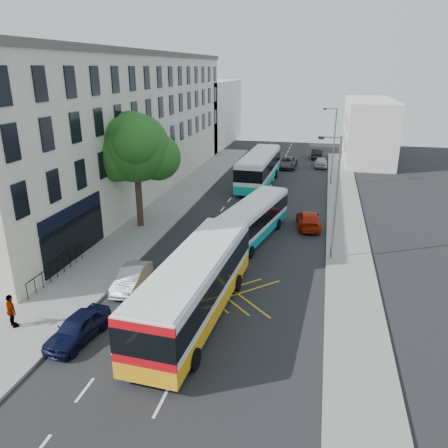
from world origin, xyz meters
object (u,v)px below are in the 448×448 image
Objects in this scene: pedestrian_far at (11,311)px; parked_car_silver at (132,278)px; distant_car_dark at (317,153)px; lamp_near at (335,192)px; red_hatchback at (308,219)px; street_tree at (135,149)px; bus_near at (195,286)px; bus_far at (259,168)px; motorbike at (148,353)px; distant_car_silver at (321,162)px; parked_car_blue at (78,328)px; distant_car_grey at (287,163)px; lamp_far at (333,142)px; bus_mid at (253,220)px.

parked_car_silver is at bearing -93.53° from pedestrian_far.
parked_car_silver is at bearing 78.05° from distant_car_dark.
red_hatchback is (-1.65, 6.05, -3.98)m from lamp_near.
street_tree is 15.78m from pedestrian_far.
bus_near is 0.98× the size of bus_far.
red_hatchback is at bearing 81.30° from motorbike.
motorbike reaches higher than red_hatchback.
pedestrian_far is (-8.31, -3.13, -0.74)m from bus_near.
distant_car_silver is at bearing 70.91° from parked_car_silver.
motorbike is 0.53× the size of parked_car_blue.
distant_car_silver is (13.57, 25.99, -5.64)m from street_tree.
distant_car_dark is (-1.76, 34.64, -3.92)m from lamp_near.
bus_far is 2.57× the size of distant_car_grey.
lamp_far is at bearing 77.78° from parked_car_blue.
distant_car_grey is at bearing 16.31° from distant_car_silver.
parked_car_blue is (-4.77, -3.20, -1.12)m from bus_near.
lamp_near is at bearing -13.36° from bus_mid.
lamp_near reaches higher than bus_near.
parked_car_blue is 20.49m from red_hatchback.
street_tree is 11.73m from parked_car_silver.
lamp_far is at bearing -53.76° from distant_car_grey.
bus_mid is 15.92m from motorbike.
red_hatchback is (5.89, -12.41, -1.16)m from bus_far.
street_tree is at bearing 68.56° from distant_car_dark.
distant_car_silver is 5.72m from distant_car_dark.
bus_near is 2.83× the size of distant_car_dark.
pedestrian_far reaches higher than motorbike.
lamp_far is at bearing -82.39° from pedestrian_far.
street_tree is at bearing 127.76° from bus_near.
bus_far is 31.26m from pedestrian_far.
motorbike is 0.51× the size of distant_car_silver.
parked_car_silver is 2.19× the size of pedestrian_far.
bus_mid is 32.31m from distant_car_dark.
street_tree is 10.31m from bus_mid.
bus_mid reaches higher than parked_car_silver.
lamp_near is at bearing 93.70° from distant_car_dark.
street_tree is 27.01m from distant_car_grey.
lamp_far is (14.71, 17.03, -1.68)m from street_tree.
motorbike is (-7.40, -33.23, -3.79)m from lamp_far.
distant_car_silver is at bearing 60.42° from bus_far.
bus_mid is at bearing -90.16° from pedestrian_far.
bus_mid is at bearing -107.80° from lamp_far.
lamp_near is at bearing 91.05° from distant_car_silver.
bus_mid reaches higher than red_hatchback.
distant_car_grey is at bearing 76.92° from parked_car_silver.
distant_car_grey is at bearing 100.82° from lamp_near.
lamp_far reaches higher than red_hatchback.
red_hatchback is at bearing -93.81° from pedestrian_far.
parked_car_silver is at bearing -109.51° from bus_mid.
bus_mid is 2.74× the size of parked_car_blue.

